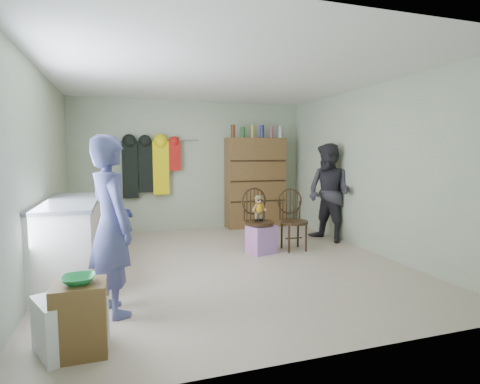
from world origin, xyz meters
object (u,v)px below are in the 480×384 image
object	(u,v)px
chair_front	(258,215)
dresser	(255,182)
chair_far	(293,217)
counter	(70,239)

from	to	relation	value
chair_front	dresser	size ratio (longest dim) A/B	0.47
chair_front	chair_far	size ratio (longest dim) A/B	1.03
chair_far	chair_front	bearing A→B (deg)	178.68
chair_far	dresser	size ratio (longest dim) A/B	0.46
chair_front	chair_far	bearing A→B (deg)	-10.44
counter	dresser	bearing A→B (deg)	35.69
chair_front	dresser	bearing A→B (deg)	63.40
counter	dresser	world-z (taller)	dresser
counter	chair_far	world-z (taller)	chair_far
counter	chair_far	bearing A→B (deg)	7.46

